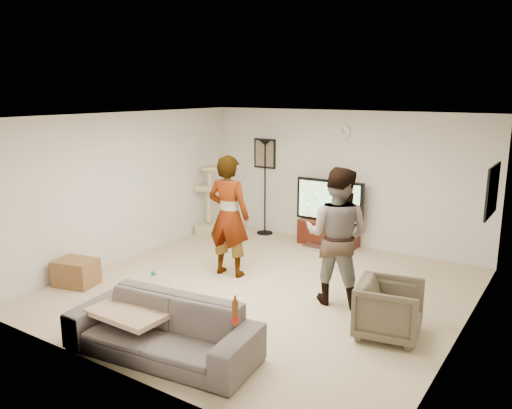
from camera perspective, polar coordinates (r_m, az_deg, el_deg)
The scene contains 24 objects.
floor at distance 7.61m, azimuth 0.73°, elevation -9.42°, with size 5.50×5.50×0.02m, color tan.
ceiling at distance 7.06m, azimuth 0.78°, elevation 9.89°, with size 5.50×5.50×0.02m, color white.
wall_back at distance 9.62m, azimuth 9.63°, elevation 2.90°, with size 5.50×0.04×2.50m, color silver.
wall_front at distance 5.21m, azimuth -15.85°, elevation -5.73°, with size 5.50×0.04×2.50m, color silver.
wall_left at distance 8.99m, azimuth -14.19°, elevation 2.01°, with size 0.04×5.50×2.50m, color silver.
wall_right at distance 6.24m, azimuth 22.56°, elevation -3.20°, with size 0.04×5.50×2.50m, color silver.
wall_clock at distance 9.49m, azimuth 9.75°, elevation 7.94°, with size 0.26×0.26×0.04m, color white.
wall_speaker at distance 9.55m, azimuth 9.51°, elevation 3.62°, with size 0.25×0.10×0.10m, color black.
picture_back at distance 10.34m, azimuth 0.98°, elevation 5.72°, with size 0.42×0.03×0.52m, color #6A6050.
picture_right at distance 7.74m, azimuth 24.89°, elevation 1.41°, with size 0.03×0.78×0.62m, color #E5B667.
tv_stand at distance 9.68m, azimuth 8.11°, elevation -3.18°, with size 1.10×0.45×0.46m, color #341008.
console_box at distance 9.43m, azimuth 6.58°, elevation -4.80°, with size 0.40×0.30×0.07m, color #BDBDBF.
tv at distance 9.53m, azimuth 8.22°, elevation 0.42°, with size 1.32×0.08×0.78m, color black.
tv_screen at distance 9.49m, azimuth 8.11°, elevation 0.37°, with size 1.22×0.01×0.69m, color #52FEDD.
floor_lamp at distance 10.18m, azimuth 1.01°, elevation 1.91°, with size 0.32×0.32×1.90m, color black.
cat_tree at distance 10.29m, azimuth -5.32°, elevation 0.54°, with size 0.45×0.45×1.40m, color tan.
person_left at distance 7.89m, azimuth -3.07°, elevation -1.28°, with size 0.69×0.46×1.90m, color #A3A3A3.
person_right at distance 6.95m, azimuth 9.02°, elevation -3.50°, with size 0.91×0.71×1.87m, color #355284.
sofa at distance 5.80m, azimuth -10.48°, elevation -13.51°, with size 2.15×0.84×0.63m, color #514A47.
throw_blanket at distance 6.04m, azimuth -13.49°, elevation -11.44°, with size 0.90×0.70×0.06m, color tan.
beer_bottle at distance 5.04m, azimuth -2.35°, elevation -12.00°, with size 0.06×0.06×0.25m, color #5B3011.
armchair at distance 6.30m, azimuth 14.66°, elevation -11.29°, with size 0.72×0.74×0.68m, color #4C4536.
side_table at distance 8.12m, azimuth -19.48°, elevation -7.18°, with size 0.59×0.44×0.39m, color brown.
toy_ball at distance 8.26m, azimuth -11.41°, elevation -7.51°, with size 0.07×0.07×0.07m, color teal.
Camera 1 is at (3.80, -5.94, 2.85)m, focal length 35.77 mm.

